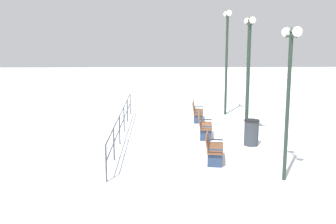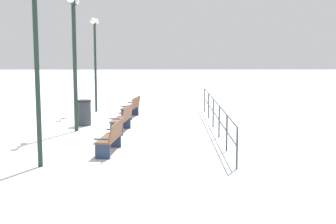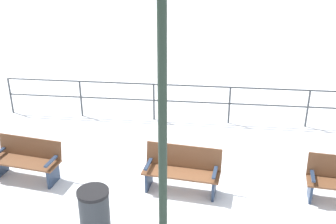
{
  "view_description": "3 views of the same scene",
  "coord_description": "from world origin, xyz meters",
  "px_view_note": "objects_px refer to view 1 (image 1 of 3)",
  "views": [
    {
      "loc": [
        -1.89,
        -15.91,
        3.88
      ],
      "look_at": [
        -1.42,
        1.62,
        0.73
      ],
      "focal_mm": 43.81,
      "sensor_mm": 36.0,
      "label": 1
    },
    {
      "loc": [
        -1.55,
        16.92,
        3.1
      ],
      "look_at": [
        -1.61,
        -0.13,
        0.69
      ],
      "focal_mm": 52.42,
      "sensor_mm": 36.0,
      "label": 2
    },
    {
      "loc": [
        7.29,
        0.54,
        5.13
      ],
      "look_at": [
        -1.69,
        -0.46,
        0.98
      ],
      "focal_mm": 45.43,
      "sensor_mm": 36.0,
      "label": 3
    }
  ],
  "objects_px": {
    "bench_second": "(204,125)",
    "lamppost_far": "(227,44)",
    "bench_nearest": "(213,148)",
    "trash_bin": "(251,133)",
    "bench_third": "(197,111)",
    "lamppost_middle": "(249,61)",
    "lamppost_near": "(289,72)"
  },
  "relations": [
    {
      "from": "lamppost_far",
      "to": "bench_second",
      "type": "bearing_deg",
      "value": -109.0
    },
    {
      "from": "bench_nearest",
      "to": "lamppost_near",
      "type": "distance_m",
      "value": 3.58
    },
    {
      "from": "bench_nearest",
      "to": "lamppost_near",
      "type": "height_order",
      "value": "lamppost_near"
    },
    {
      "from": "bench_third",
      "to": "lamppost_near",
      "type": "distance_m",
      "value": 8.96
    },
    {
      "from": "lamppost_near",
      "to": "lamppost_far",
      "type": "xyz_separation_m",
      "value": [
        0.0,
        9.97,
        0.63
      ]
    },
    {
      "from": "bench_nearest",
      "to": "bench_third",
      "type": "bearing_deg",
      "value": 98.21
    },
    {
      "from": "lamppost_middle",
      "to": "trash_bin",
      "type": "bearing_deg",
      "value": -93.43
    },
    {
      "from": "lamppost_middle",
      "to": "lamppost_far",
      "type": "bearing_deg",
      "value": 90.0
    },
    {
      "from": "bench_second",
      "to": "bench_third",
      "type": "bearing_deg",
      "value": 96.23
    },
    {
      "from": "bench_second",
      "to": "lamppost_far",
      "type": "distance_m",
      "value": 6.01
    },
    {
      "from": "lamppost_far",
      "to": "trash_bin",
      "type": "bearing_deg",
      "value": -90.66
    },
    {
      "from": "bench_second",
      "to": "trash_bin",
      "type": "xyz_separation_m",
      "value": [
        1.6,
        -1.38,
        0.01
      ]
    },
    {
      "from": "lamppost_near",
      "to": "trash_bin",
      "type": "distance_m",
      "value": 4.51
    },
    {
      "from": "bench_third",
      "to": "trash_bin",
      "type": "relative_size",
      "value": 1.8
    },
    {
      "from": "lamppost_middle",
      "to": "trash_bin",
      "type": "distance_m",
      "value": 2.8
    },
    {
      "from": "bench_nearest",
      "to": "bench_second",
      "type": "xyz_separation_m",
      "value": [
        0.08,
        3.31,
        0.03
      ]
    },
    {
      "from": "bench_third",
      "to": "bench_nearest",
      "type": "bearing_deg",
      "value": -84.93
    },
    {
      "from": "bench_nearest",
      "to": "lamppost_middle",
      "type": "distance_m",
      "value": 4.41
    },
    {
      "from": "bench_second",
      "to": "trash_bin",
      "type": "bearing_deg",
      "value": -34.01
    },
    {
      "from": "bench_nearest",
      "to": "lamppost_middle",
      "type": "xyz_separation_m",
      "value": [
        1.74,
        3.13,
        2.57
      ]
    },
    {
      "from": "bench_nearest",
      "to": "trash_bin",
      "type": "xyz_separation_m",
      "value": [
        1.67,
        1.93,
        0.03
      ]
    },
    {
      "from": "lamppost_near",
      "to": "trash_bin",
      "type": "bearing_deg",
      "value": 91.1
    },
    {
      "from": "bench_third",
      "to": "lamppost_middle",
      "type": "relative_size",
      "value": 0.37
    },
    {
      "from": "lamppost_middle",
      "to": "lamppost_far",
      "type": "relative_size",
      "value": 0.89
    },
    {
      "from": "lamppost_middle",
      "to": "trash_bin",
      "type": "height_order",
      "value": "lamppost_middle"
    },
    {
      "from": "lamppost_near",
      "to": "bench_nearest",
      "type": "bearing_deg",
      "value": 133.93
    },
    {
      "from": "lamppost_far",
      "to": "trash_bin",
      "type": "relative_size",
      "value": 5.45
    },
    {
      "from": "bench_third",
      "to": "lamppost_middle",
      "type": "distance_m",
      "value": 4.62
    },
    {
      "from": "bench_second",
      "to": "trash_bin",
      "type": "distance_m",
      "value": 2.11
    },
    {
      "from": "bench_second",
      "to": "lamppost_far",
      "type": "bearing_deg",
      "value": 77.83
    },
    {
      "from": "lamppost_near",
      "to": "lamppost_middle",
      "type": "bearing_deg",
      "value": 90.0
    },
    {
      "from": "bench_third",
      "to": "trash_bin",
      "type": "height_order",
      "value": "trash_bin"
    }
  ]
}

